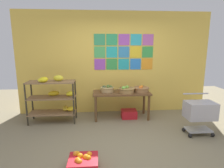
# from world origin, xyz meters

# --- Properties ---
(ground) EXTENTS (9.76, 9.76, 0.00)m
(ground) POSITION_xyz_m (0.00, 0.00, 0.00)
(ground) COLOR #7F7357
(back_wall_with_art) EXTENTS (5.08, 0.07, 2.67)m
(back_wall_with_art) POSITION_xyz_m (0.00, 1.91, 1.34)
(back_wall_with_art) COLOR #E7BE4C
(back_wall_with_art) RESTS_ON ground
(banana_shelf_unit) EXTENTS (1.10, 0.45, 1.13)m
(banana_shelf_unit) POSITION_xyz_m (-1.47, 1.29, 0.65)
(banana_shelf_unit) COLOR #302C21
(banana_shelf_unit) RESTS_ON ground
(display_table) EXTENTS (1.40, 0.59, 0.67)m
(display_table) POSITION_xyz_m (0.14, 1.42, 0.58)
(display_table) COLOR brown
(display_table) RESTS_ON ground
(fruit_basket_back_right) EXTENTS (0.34, 0.34, 0.18)m
(fruit_basket_back_right) POSITION_xyz_m (-0.22, 1.43, 0.75)
(fruit_basket_back_right) COLOR tan
(fruit_basket_back_right) RESTS_ON display_table
(fruit_basket_right) EXTENTS (0.40, 0.40, 0.17)m
(fruit_basket_right) POSITION_xyz_m (0.25, 1.33, 0.74)
(fruit_basket_right) COLOR olive
(fruit_basket_right) RESTS_ON display_table
(fruit_basket_back_left) EXTENTS (0.39, 0.39, 0.16)m
(fruit_basket_back_left) POSITION_xyz_m (0.63, 1.39, 0.74)
(fruit_basket_back_left) COLOR #996D40
(fruit_basket_back_left) RESTS_ON display_table
(produce_crate_under_table) EXTENTS (0.38, 0.30, 0.20)m
(produce_crate_under_table) POSITION_xyz_m (0.33, 1.39, 0.10)
(produce_crate_under_table) COLOR red
(produce_crate_under_table) RESTS_ON ground
(orange_crate_foreground) EXTENTS (0.43, 0.38, 0.24)m
(orange_crate_foreground) POSITION_xyz_m (-0.68, -0.57, 0.11)
(orange_crate_foreground) COLOR #B21622
(orange_crate_foreground) RESTS_ON ground
(shopping_cart) EXTENTS (0.57, 0.42, 0.82)m
(shopping_cart) POSITION_xyz_m (1.61, 0.39, 0.48)
(shopping_cart) COLOR black
(shopping_cart) RESTS_ON ground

